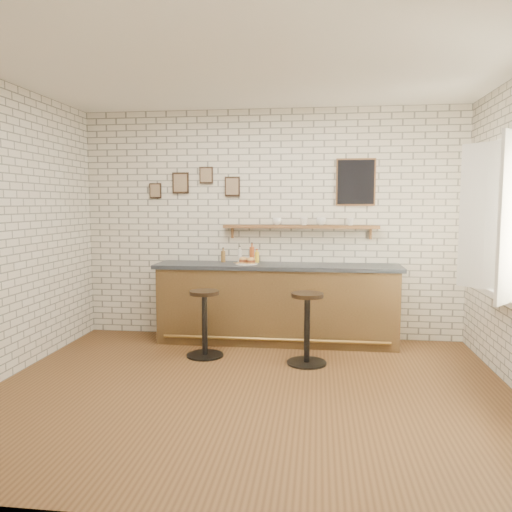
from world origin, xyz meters
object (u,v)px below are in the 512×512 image
at_px(bitters_bottle_amber, 252,254).
at_px(condiment_bottle_yellow, 257,257).
at_px(sandwich_plate, 246,264).
at_px(bar_stool_left, 205,321).
at_px(bar_counter, 277,303).
at_px(bitters_bottle_brown, 223,256).
at_px(shelf_cup_b, 304,221).
at_px(bar_stool_right, 307,326).
at_px(shelf_cup_a, 277,221).
at_px(shelf_cup_d, 351,222).
at_px(book_lower, 510,295).
at_px(shelf_cup_c, 321,221).
at_px(bitters_bottle_white, 240,256).
at_px(book_upper, 509,293).
at_px(ciabatta_sandwich, 247,260).

relative_size(bitters_bottle_amber, condiment_bottle_yellow, 1.47).
height_order(sandwich_plate, bar_stool_left, sandwich_plate).
distance_m(bar_counter, bitters_bottle_brown, 0.94).
relative_size(bitters_bottle_brown, shelf_cup_b, 1.80).
bearing_deg(bitters_bottle_brown, shelf_cup_b, 2.47).
bearing_deg(bar_stool_right, shelf_cup_a, 112.37).
relative_size(bitters_bottle_amber, bar_stool_right, 0.33).
height_order(shelf_cup_d, book_lower, shelf_cup_d).
bearing_deg(shelf_cup_c, shelf_cup_b, 117.90).
relative_size(bar_counter, bitters_bottle_white, 14.35).
bearing_deg(book_upper, shelf_cup_d, 121.91).
bearing_deg(shelf_cup_a, bar_stool_right, -91.76).
xyz_separation_m(book_lower, book_upper, (0.00, 0.03, 0.02)).
bearing_deg(shelf_cup_a, shelf_cup_d, -24.13).
bearing_deg(book_upper, bar_counter, 140.14).
bearing_deg(sandwich_plate, shelf_cup_b, 18.23).
relative_size(book_lower, book_upper, 0.94).
height_order(shelf_cup_a, shelf_cup_c, shelf_cup_c).
bearing_deg(bar_stool_left, sandwich_plate, 58.92).
bearing_deg(shelf_cup_b, shelf_cup_a, 142.67).
relative_size(bar_stool_left, book_upper, 3.42).
distance_m(condiment_bottle_yellow, shelf_cup_b, 0.77).
distance_m(shelf_cup_c, book_lower, 2.50).
bearing_deg(book_upper, bitters_bottle_brown, 144.62).
bearing_deg(bitters_bottle_amber, bitters_bottle_white, -180.00).
relative_size(bitters_bottle_white, book_lower, 1.01).
xyz_separation_m(bitters_bottle_amber, shelf_cup_d, (1.26, 0.05, 0.43)).
distance_m(shelf_cup_b, shelf_cup_c, 0.22).
xyz_separation_m(bar_counter, bar_stool_right, (0.40, -0.83, -0.08)).
bearing_deg(bitters_bottle_amber, shelf_cup_c, 2.92).
height_order(bar_stool_left, book_lower, book_lower).
bearing_deg(condiment_bottle_yellow, bitters_bottle_amber, 180.00).
relative_size(condiment_bottle_yellow, shelf_cup_c, 1.41).
xyz_separation_m(bitters_bottle_white, bar_stool_right, (0.91, -0.98, -0.67)).
distance_m(bitters_bottle_brown, bitters_bottle_amber, 0.38).
xyz_separation_m(shelf_cup_d, book_lower, (1.34, -1.71, -0.60)).
bearing_deg(bar_stool_left, bitters_bottle_amber, 62.53).
bearing_deg(shelf_cup_a, shelf_cup_c, -24.13).
distance_m(bar_counter, sandwich_plate, 0.64).
bearing_deg(shelf_cup_d, ciabatta_sandwich, 174.04).
bearing_deg(bitters_bottle_amber, shelf_cup_b, 3.87).
xyz_separation_m(bitters_bottle_amber, condiment_bottle_yellow, (0.07, -0.00, -0.03)).
bearing_deg(shelf_cup_c, sandwich_plate, 132.06).
relative_size(sandwich_plate, book_lower, 1.31).
relative_size(condiment_bottle_yellow, book_upper, 0.79).
distance_m(bar_stool_left, book_upper, 3.19).
distance_m(bar_stool_right, shelf_cup_d, 1.60).
bearing_deg(shelf_cup_a, sandwich_plate, -171.31).
bearing_deg(condiment_bottle_yellow, bar_stool_left, -120.89).
bearing_deg(bar_stool_left, bitters_bottle_white, 71.67).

